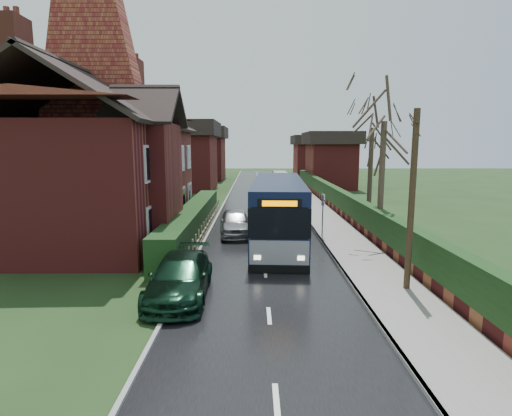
{
  "coord_description": "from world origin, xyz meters",
  "views": [
    {
      "loc": [
        -0.43,
        -17.12,
        4.99
      ],
      "look_at": [
        -0.35,
        3.12,
        1.8
      ],
      "focal_mm": 28.0,
      "sensor_mm": 36.0,
      "label": 1
    }
  ],
  "objects_px": {
    "car_green": "(180,277)",
    "telegraph_pole": "(412,202)",
    "brick_house": "(102,157)",
    "bus_stop_sign": "(323,209)",
    "car_silver": "(235,222)",
    "bus": "(278,212)"
  },
  "relations": [
    {
      "from": "brick_house",
      "to": "telegraph_pole",
      "type": "bearing_deg",
      "value": -33.02
    },
    {
      "from": "bus_stop_sign",
      "to": "car_green",
      "type": "bearing_deg",
      "value": -139.95
    },
    {
      "from": "car_silver",
      "to": "car_green",
      "type": "relative_size",
      "value": 0.91
    },
    {
      "from": "car_green",
      "to": "bus_stop_sign",
      "type": "relative_size",
      "value": 1.88
    },
    {
      "from": "car_silver",
      "to": "telegraph_pole",
      "type": "relative_size",
      "value": 0.69
    },
    {
      "from": "telegraph_pole",
      "to": "car_silver",
      "type": "bearing_deg",
      "value": 143.18
    },
    {
      "from": "bus",
      "to": "car_silver",
      "type": "relative_size",
      "value": 2.55
    },
    {
      "from": "car_silver",
      "to": "telegraph_pole",
      "type": "xyz_separation_m",
      "value": [
        6.3,
        -8.84,
        2.4
      ]
    },
    {
      "from": "car_silver",
      "to": "telegraph_pole",
      "type": "bearing_deg",
      "value": -59.84
    },
    {
      "from": "car_green",
      "to": "telegraph_pole",
      "type": "distance_m",
      "value": 8.09
    },
    {
      "from": "car_silver",
      "to": "car_green",
      "type": "distance_m",
      "value": 9.34
    },
    {
      "from": "car_silver",
      "to": "car_green",
      "type": "bearing_deg",
      "value": -103.96
    },
    {
      "from": "brick_house",
      "to": "bus",
      "type": "bearing_deg",
      "value": -9.83
    },
    {
      "from": "brick_house",
      "to": "bus_stop_sign",
      "type": "relative_size",
      "value": 5.92
    },
    {
      "from": "telegraph_pole",
      "to": "bus",
      "type": "bearing_deg",
      "value": 136.95
    },
    {
      "from": "bus_stop_sign",
      "to": "telegraph_pole",
      "type": "bearing_deg",
      "value": -91.58
    },
    {
      "from": "brick_house",
      "to": "bus",
      "type": "height_order",
      "value": "brick_house"
    },
    {
      "from": "car_silver",
      "to": "car_green",
      "type": "xyz_separation_m",
      "value": [
        -1.4,
        -9.23,
        -0.05
      ]
    },
    {
      "from": "brick_house",
      "to": "bus_stop_sign",
      "type": "distance_m",
      "value": 12.29
    },
    {
      "from": "brick_house",
      "to": "telegraph_pole",
      "type": "xyz_separation_m",
      "value": [
        13.53,
        -8.79,
        -1.26
      ]
    },
    {
      "from": "car_silver",
      "to": "bus_stop_sign",
      "type": "height_order",
      "value": "bus_stop_sign"
    },
    {
      "from": "bus",
      "to": "bus_stop_sign",
      "type": "bearing_deg",
      "value": 17.67
    }
  ]
}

